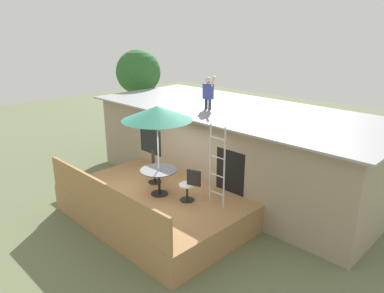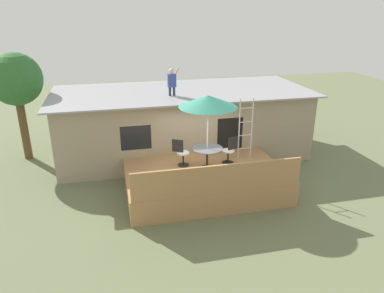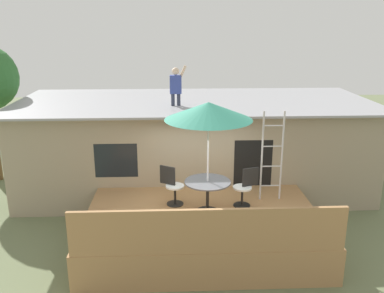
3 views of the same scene
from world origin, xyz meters
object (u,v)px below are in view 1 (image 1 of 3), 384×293
object	(u,v)px
step_ladder	(217,166)
patio_chair_right	(190,185)
backyard_tree	(138,73)
patio_umbrella	(157,113)
patio_chair_left	(154,167)
patio_table	(159,175)
person_figure	(208,91)

from	to	relation	value
step_ladder	patio_chair_right	world-z (taller)	step_ladder
backyard_tree	patio_umbrella	bearing A→B (deg)	-33.71
patio_chair_left	patio_table	bearing A→B (deg)	0.00
patio_table	patio_chair_left	distance (m)	0.93
patio_umbrella	backyard_tree	world-z (taller)	backyard_tree
backyard_tree	patio_chair_right	bearing A→B (deg)	-28.61
patio_chair_right	patio_table	bearing A→B (deg)	-0.00
step_ladder	patio_chair_left	world-z (taller)	step_ladder
person_figure	patio_chair_left	distance (m)	3.08
patio_umbrella	patio_chair_left	distance (m)	2.10
patio_table	backyard_tree	xyz separation A→B (m)	(-6.55, 4.37, 1.88)
patio_table	step_ladder	size ratio (longest dim) A/B	0.47
patio_umbrella	patio_chair_right	distance (m)	2.12
patio_umbrella	person_figure	world-z (taller)	person_figure
person_figure	step_ladder	bearing A→B (deg)	-43.10
patio_umbrella	backyard_tree	distance (m)	7.87
step_ladder	backyard_tree	distance (m)	9.05
patio_table	step_ladder	world-z (taller)	step_ladder
patio_umbrella	patio_chair_right	size ratio (longest dim) A/B	2.76
patio_umbrella	backyard_tree	size ratio (longest dim) A/B	0.58
patio_table	step_ladder	xyz separation A→B (m)	(1.58, 0.64, 0.51)
patio_umbrella	person_figure	size ratio (longest dim) A/B	2.29
patio_table	patio_umbrella	world-z (taller)	patio_umbrella
person_figure	patio_chair_left	bearing A→B (deg)	-93.21
step_ladder	patio_chair_right	size ratio (longest dim) A/B	2.39
step_ladder	backyard_tree	size ratio (longest dim) A/B	0.51
backyard_tree	step_ladder	bearing A→B (deg)	-24.66
step_ladder	patio_chair_right	xyz separation A→B (m)	(-0.67, -0.33, -0.64)
patio_chair_right	backyard_tree	size ratio (longest dim) A/B	0.21
patio_chair_right	patio_chair_left	bearing A→B (deg)	-24.07
person_figure	patio_table	bearing A→B (deg)	-76.30
patio_table	person_figure	world-z (taller)	person_figure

